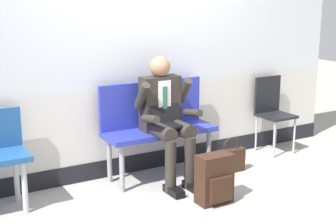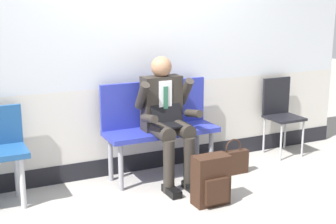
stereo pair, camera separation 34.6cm
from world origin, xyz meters
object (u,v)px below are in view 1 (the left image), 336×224
bench_with_person (156,122)px  person_seated (166,116)px  handbag (230,160)px  folding_chair (272,107)px  backpack (215,179)px

bench_with_person → person_seated: (-0.00, -0.21, 0.10)m
handbag → folding_chair: 1.05m
bench_with_person → handbag: bearing=-24.4°
bench_with_person → person_seated: size_ratio=0.92×
person_seated → handbag: size_ratio=3.25×
person_seated → folding_chair: (1.62, 0.25, -0.14)m
bench_with_person → handbag: (0.72, -0.33, -0.45)m
bench_with_person → handbag: bench_with_person is taller
person_seated → backpack: (0.12, -0.68, -0.46)m
bench_with_person → handbag: size_ratio=3.00×
bench_with_person → backpack: 0.96m
person_seated → handbag: person_seated is taller
bench_with_person → handbag: 0.91m
backpack → folding_chair: 1.79m
person_seated → folding_chair: person_seated is taller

